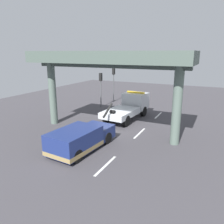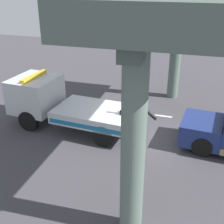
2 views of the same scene
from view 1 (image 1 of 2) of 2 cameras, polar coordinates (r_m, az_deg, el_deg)
ground_plane at (r=19.33m, az=-0.05°, el=-4.45°), size 60.00×40.00×0.10m
lane_stripe_west at (r=13.35m, az=-1.66°, el=-13.57°), size 2.60×0.16×0.01m
lane_stripe_mid at (r=18.40m, az=7.08°, el=-5.41°), size 2.60×0.16×0.01m
lane_stripe_east at (r=23.90m, az=11.81°, el=-0.81°), size 2.60×0.16×0.01m
tow_truck_white at (r=22.39m, az=4.51°, el=1.57°), size 7.33×2.89×2.46m
towed_van_green at (r=15.15m, az=-8.15°, el=-6.89°), size 5.36×2.61×1.58m
overpass_structure at (r=17.39m, az=-1.46°, el=12.76°), size 3.60×12.99×6.50m
traffic_light_near at (r=26.37m, az=-2.89°, el=7.57°), size 0.39×0.32×4.08m
traffic_light_far at (r=29.42m, az=0.43°, el=8.96°), size 0.39×0.32×4.52m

